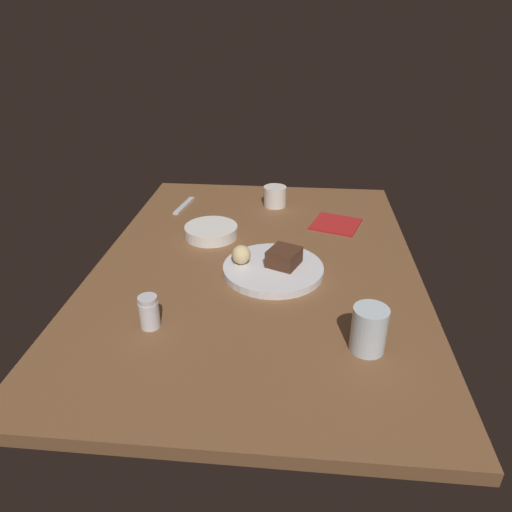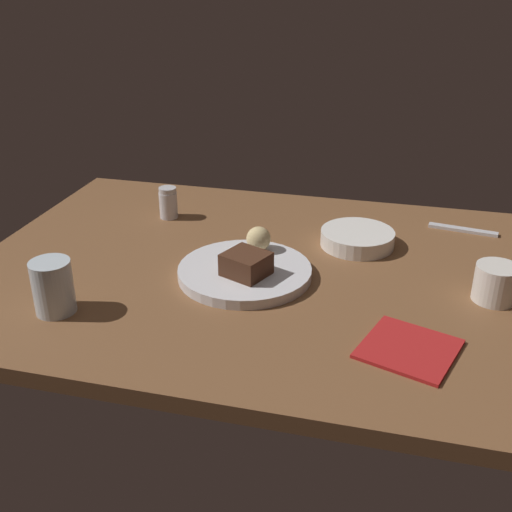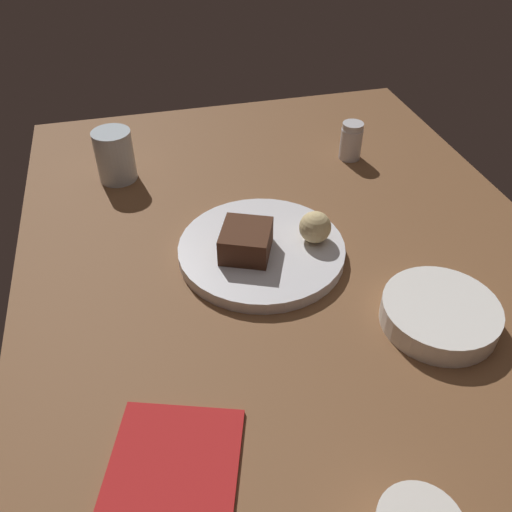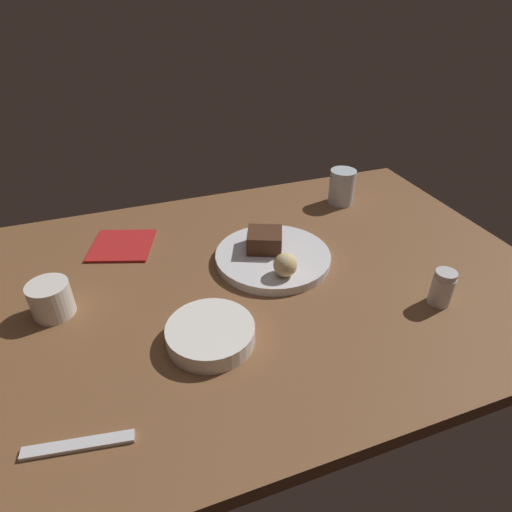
# 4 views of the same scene
# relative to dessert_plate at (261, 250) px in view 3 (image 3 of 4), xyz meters

# --- Properties ---
(dining_table) EXTENTS (1.20, 0.84, 0.03)m
(dining_table) POSITION_rel_dessert_plate_xyz_m (-0.05, -0.05, -0.02)
(dining_table) COLOR brown
(dining_table) RESTS_ON ground
(dessert_plate) EXTENTS (0.26, 0.26, 0.02)m
(dessert_plate) POSITION_rel_dessert_plate_xyz_m (0.00, 0.00, 0.00)
(dessert_plate) COLOR silver
(dessert_plate) RESTS_ON dining_table
(chocolate_cake_slice) EXTENTS (0.10, 0.10, 0.04)m
(chocolate_cake_slice) POSITION_rel_dessert_plate_xyz_m (-0.01, 0.03, 0.03)
(chocolate_cake_slice) COLOR #472819
(chocolate_cake_slice) RESTS_ON dessert_plate
(bread_roll) EXTENTS (0.05, 0.05, 0.05)m
(bread_roll) POSITION_rel_dessert_plate_xyz_m (-0.01, -0.08, 0.03)
(bread_roll) COLOR #DBC184
(bread_roll) RESTS_ON dessert_plate
(salt_shaker) EXTENTS (0.04, 0.04, 0.07)m
(salt_shaker) POSITION_rel_dessert_plate_xyz_m (0.25, -0.25, 0.03)
(salt_shaker) COLOR silver
(salt_shaker) RESTS_ON dining_table
(water_glass) EXTENTS (0.07, 0.07, 0.10)m
(water_glass) POSITION_rel_dessert_plate_xyz_m (0.28, 0.20, 0.04)
(water_glass) COLOR silver
(water_glass) RESTS_ON dining_table
(side_bowl) EXTENTS (0.16, 0.16, 0.03)m
(side_bowl) POSITION_rel_dessert_plate_xyz_m (-0.20, -0.20, 0.01)
(side_bowl) COLOR white
(side_bowl) RESTS_ON dining_table
(folded_napkin) EXTENTS (0.17, 0.17, 0.01)m
(folded_napkin) POSITION_rel_dessert_plate_xyz_m (-0.31, 0.18, -0.01)
(folded_napkin) COLOR #B21E1E
(folded_napkin) RESTS_ON dining_table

